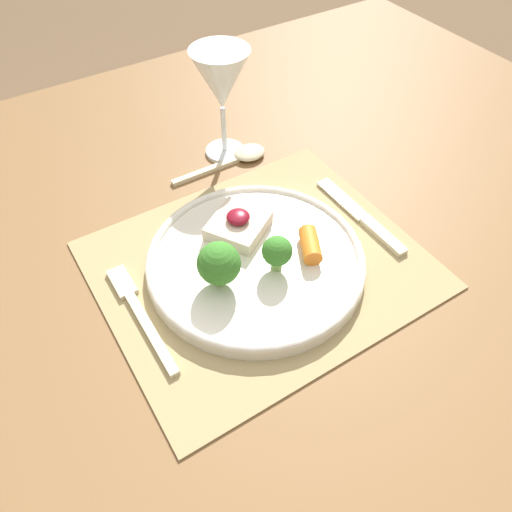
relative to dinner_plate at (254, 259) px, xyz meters
name	(u,v)px	position (x,y,z in m)	size (l,w,h in m)	color
ground_plane	(258,466)	(0.01, 0.00, -0.77)	(8.00, 8.00, 0.00)	brown
dining_table	(260,300)	(0.01, 0.00, -0.09)	(1.50, 1.21, 0.75)	brown
placemat	(260,265)	(0.01, 0.00, -0.02)	(0.41, 0.35, 0.00)	#9E895B
dinner_plate	(254,259)	(0.00, 0.00, 0.00)	(0.29, 0.29, 0.08)	silver
fork	(138,310)	(-0.16, 0.01, -0.01)	(0.02, 0.18, 0.01)	beige
knife	(366,220)	(0.18, -0.01, -0.01)	(0.02, 0.18, 0.01)	beige
spoon	(241,156)	(0.11, 0.21, -0.01)	(0.17, 0.04, 0.02)	beige
wine_glass_near	(221,83)	(0.09, 0.24, 0.11)	(0.09, 0.09, 0.18)	white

